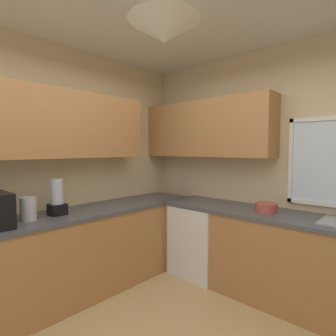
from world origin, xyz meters
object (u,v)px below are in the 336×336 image
dishwasher (201,239)px  kettle (28,209)px  blender_appliance (57,199)px  bowl (266,207)px

dishwasher → kettle: (-0.64, -1.79, 0.58)m
blender_appliance → kettle: bearing=-85.9°
kettle → bowl: (1.44, 1.82, -0.06)m
bowl → blender_appliance: blender_appliance is taller
kettle → bowl: size_ratio=0.95×
kettle → bowl: kettle is taller
kettle → blender_appliance: blender_appliance is taller
bowl → blender_appliance: bearing=-133.5°
dishwasher → kettle: 1.99m
dishwasher → blender_appliance: size_ratio=2.36×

